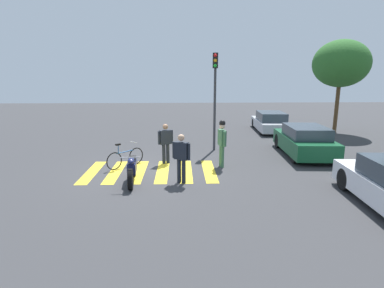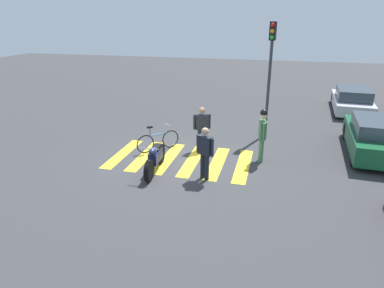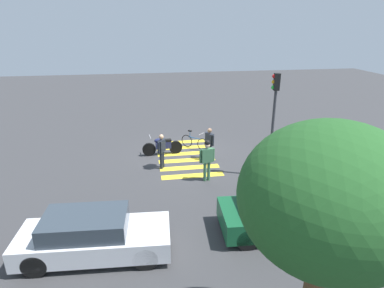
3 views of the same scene
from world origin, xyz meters
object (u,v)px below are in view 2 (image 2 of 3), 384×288
object	(u,v)px
officer_on_foot	(202,126)
car_green_compact	(376,137)
pedestrian_bystander	(262,131)
police_motorcycle	(155,158)
traffic_light_pole	(270,63)
leaning_bicycle	(158,141)
officer_by_motorcycle	(205,150)
car_silver_sedan	(352,100)

from	to	relation	value
officer_on_foot	car_green_compact	world-z (taller)	officer_on_foot
pedestrian_bystander	car_green_compact	size ratio (longest dim) A/B	0.45
police_motorcycle	traffic_light_pole	bearing A→B (deg)	143.81
leaning_bicycle	car_green_compact	distance (m)	8.07
car_green_compact	officer_on_foot	bearing A→B (deg)	-80.00
police_motorcycle	traffic_light_pole	size ratio (longest dim) A/B	0.45
pedestrian_bystander	officer_by_motorcycle	bearing A→B (deg)	-41.32
pedestrian_bystander	car_green_compact	bearing A→B (deg)	112.88
traffic_light_pole	leaning_bicycle	bearing A→B (deg)	-54.64
pedestrian_bystander	traffic_light_pole	xyz separation A→B (m)	(-2.85, 0.00, 1.96)
pedestrian_bystander	car_silver_sedan	bearing A→B (deg)	151.87
police_motorcycle	car_silver_sedan	xyz separation A→B (m)	(-9.70, 7.60, 0.13)
car_green_compact	traffic_light_pole	distance (m)	4.83
car_silver_sedan	leaning_bicycle	bearing A→B (deg)	-45.90
leaning_bicycle	police_motorcycle	bearing A→B (deg)	16.80
officer_on_foot	officer_by_motorcycle	size ratio (longest dim) A/B	0.98
police_motorcycle	car_green_compact	xyz separation A→B (m)	(-3.40, 7.36, 0.20)
car_silver_sedan	police_motorcycle	bearing A→B (deg)	-38.10
car_silver_sedan	officer_on_foot	bearing A→B (deg)	-41.46
traffic_light_pole	car_silver_sedan	bearing A→B (deg)	140.29
police_motorcycle	officer_on_foot	size ratio (longest dim) A/B	1.26
officer_by_motorcycle	officer_on_foot	bearing A→B (deg)	-165.22
pedestrian_bystander	traffic_light_pole	bearing A→B (deg)	179.93
officer_on_foot	pedestrian_bystander	world-z (taller)	pedestrian_bystander
police_motorcycle	leaning_bicycle	size ratio (longest dim) A/B	1.62
car_green_compact	car_silver_sedan	bearing A→B (deg)	177.78
police_motorcycle	pedestrian_bystander	size ratio (longest dim) A/B	1.11
police_motorcycle	car_green_compact	size ratio (longest dim) A/B	0.50
officer_on_foot	police_motorcycle	bearing A→B (deg)	-24.80
pedestrian_bystander	traffic_light_pole	distance (m)	3.46
officer_on_foot	car_silver_sedan	xyz separation A→B (m)	(-7.41, 6.55, -0.35)
police_motorcycle	leaning_bicycle	distance (m)	1.88
leaning_bicycle	traffic_light_pole	size ratio (longest dim) A/B	0.28
police_motorcycle	officer_on_foot	xyz separation A→B (m)	(-2.29, 1.06, 0.48)
leaning_bicycle	traffic_light_pole	world-z (taller)	traffic_light_pole
pedestrian_bystander	car_silver_sedan	world-z (taller)	pedestrian_bystander
officer_on_foot	officer_by_motorcycle	bearing A→B (deg)	14.78
leaning_bicycle	car_green_compact	xyz separation A→B (m)	(-1.60, 7.90, 0.29)
police_motorcycle	officer_by_motorcycle	distance (m)	1.78
police_motorcycle	officer_by_motorcycle	size ratio (longest dim) A/B	1.24
officer_on_foot	car_silver_sedan	distance (m)	9.89
car_silver_sedan	traffic_light_pole	xyz separation A→B (m)	(5.15, -4.27, 2.48)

